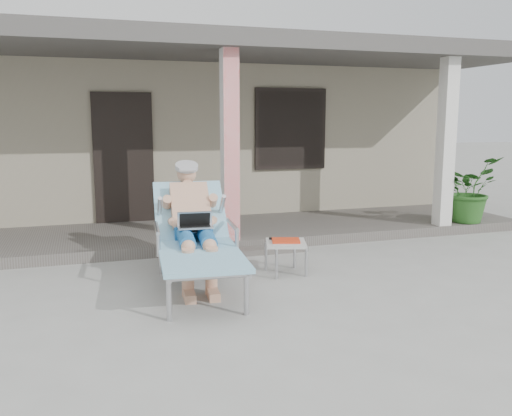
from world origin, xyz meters
name	(u,v)px	position (x,y,z in m)	size (l,w,h in m)	color
ground	(284,297)	(0.00, 0.00, 0.00)	(60.00, 60.00, 0.00)	#9E9E99
house	(177,126)	(0.00, 6.50, 1.67)	(10.40, 5.40, 3.30)	gray
porch_deck	(216,233)	(0.00, 3.00, 0.07)	(10.00, 2.00, 0.15)	#605B56
porch_overhang	(215,53)	(0.00, 2.95, 2.79)	(10.00, 2.30, 2.85)	silver
porch_step	(236,252)	(0.00, 1.85, 0.04)	(2.00, 0.30, 0.07)	#605B56
lounger	(194,207)	(-0.79, 0.74, 0.88)	(1.01, 2.24, 1.43)	#B7B7BC
side_table	(286,245)	(0.32, 0.80, 0.35)	(0.58, 0.58, 0.42)	#B6B5B0
potted_palm	(468,189)	(4.06, 2.25, 0.69)	(0.97, 0.84, 1.07)	#26591E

